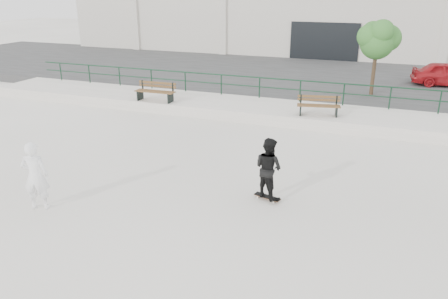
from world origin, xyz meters
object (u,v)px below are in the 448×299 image
at_px(bench_left, 156,92).
at_px(bench_right, 319,106).
at_px(tree, 378,38).
at_px(skateboard, 267,197).
at_px(standing_skater, 268,168).
at_px(seated_skater, 35,176).

height_order(bench_left, bench_right, bench_left).
xyz_separation_m(tree, skateboard, (-2.02, -12.21, -3.20)).
relative_size(standing_skater, seated_skater, 0.91).
height_order(tree, seated_skater, tree).
xyz_separation_m(tree, seated_skater, (-7.62, -14.91, -2.32)).
relative_size(tree, standing_skater, 2.14).
bearing_deg(seated_skater, skateboard, -176.99).
distance_m(bench_left, skateboard, 10.40).
relative_size(bench_left, skateboard, 2.43).
bearing_deg(bench_right, tree, 56.49).
distance_m(bench_left, bench_right, 7.66).
height_order(bench_right, standing_skater, standing_skater).
height_order(bench_left, standing_skater, standing_skater).
distance_m(bench_left, seated_skater, 10.00).
xyz_separation_m(bench_right, standing_skater, (-0.13, -7.40, 0.05)).
distance_m(bench_right, skateboard, 7.45).
relative_size(tree, skateboard, 4.59).
xyz_separation_m(tree, standing_skater, (-2.02, -12.21, -2.31)).
relative_size(bench_right, seated_skater, 0.98).
distance_m(skateboard, standing_skater, 0.89).
height_order(bench_left, seated_skater, seated_skater).
distance_m(tree, skateboard, 12.78).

